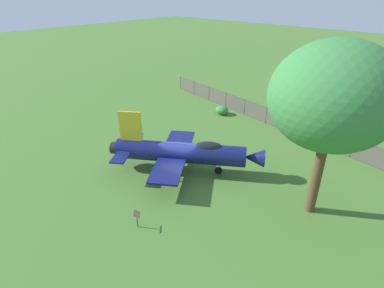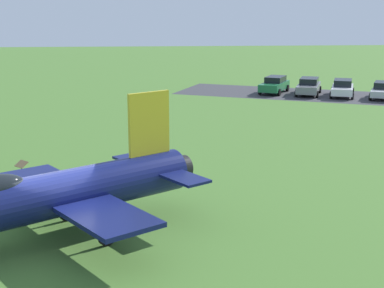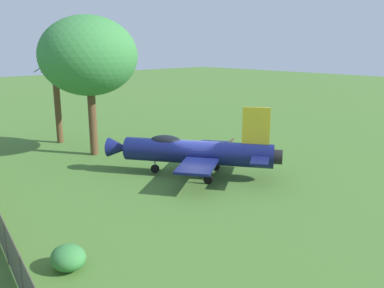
{
  "view_description": "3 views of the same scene",
  "coord_description": "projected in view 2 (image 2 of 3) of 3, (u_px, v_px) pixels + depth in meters",
  "views": [
    {
      "loc": [
        -15.07,
        15.22,
        13.47
      ],
      "look_at": [
        -0.54,
        -0.8,
        2.32
      ],
      "focal_mm": 28.91,
      "sensor_mm": 36.0,
      "label": 1
    },
    {
      "loc": [
        3.13,
        -19.29,
        8.07
      ],
      "look_at": [
        5.34,
        7.81,
        1.5
      ],
      "focal_mm": 53.61,
      "sensor_mm": 36.0,
      "label": 2
    },
    {
      "loc": [
        19.22,
        -18.64,
        8.85
      ],
      "look_at": [
        -0.9,
        0.33,
        2.05
      ],
      "focal_mm": 37.98,
      "sensor_mm": 36.0,
      "label": 3
    }
  ],
  "objects": [
    {
      "name": "ground_plane",
      "position": [
        60.0,
        239.0,
        20.33
      ],
      "size": [
        200.0,
        200.0,
        0.0
      ],
      "primitive_type": "plane",
      "color": "#47722D"
    },
    {
      "name": "parked_car_green",
      "position": [
        274.0,
        84.0,
        54.43
      ],
      "size": [
        3.83,
        5.04,
        1.54
      ],
      "rotation": [
        0.0,
        0.0,
        4.22
      ],
      "color": "#1E6B3D",
      "rests_on": "ground_plane"
    },
    {
      "name": "info_plaque",
      "position": [
        22.0,
        168.0,
        26.25
      ],
      "size": [
        0.71,
        0.7,
        1.14
      ],
      "color": "#333333",
      "rests_on": "ground_plane"
    },
    {
      "name": "parked_car_white",
      "position": [
        343.0,
        88.0,
        52.33
      ],
      "size": [
        3.34,
        4.94,
        1.52
      ],
      "rotation": [
        0.0,
        0.0,
        4.35
      ],
      "color": "silver",
      "rests_on": "ground_plane"
    },
    {
      "name": "parking_strip",
      "position": [
        346.0,
        97.0,
        52.31
      ],
      "size": [
        31.66,
        20.33,
        0.0
      ],
      "primitive_type": "cube",
      "rotation": [
        0.0,
        0.0,
        2.71
      ],
      "color": "#38383D",
      "rests_on": "ground_plane"
    },
    {
      "name": "parked_car_silver",
      "position": [
        383.0,
        90.0,
        51.15
      ],
      "size": [
        3.63,
        4.73,
        1.46
      ],
      "rotation": [
        0.0,
        0.0,
        4.24
      ],
      "color": "#B2B5BA",
      "rests_on": "ground_plane"
    },
    {
      "name": "display_jet",
      "position": [
        48.0,
        195.0,
        19.71
      ],
      "size": [
        11.29,
        9.09,
        4.91
      ],
      "rotation": [
        0.0,
        0.0,
        3.73
      ],
      "color": "#111951",
      "rests_on": "ground_plane"
    },
    {
      "name": "parked_car_gray",
      "position": [
        309.0,
        86.0,
        53.35
      ],
      "size": [
        3.5,
        5.15,
        1.54
      ],
      "rotation": [
        0.0,
        0.0,
        4.34
      ],
      "color": "slate",
      "rests_on": "ground_plane"
    }
  ]
}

